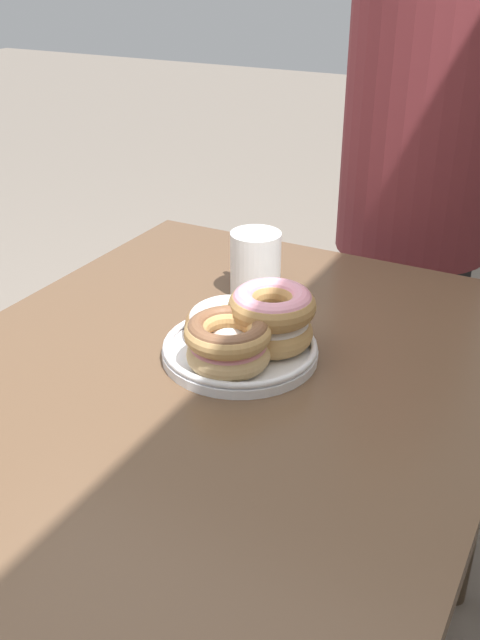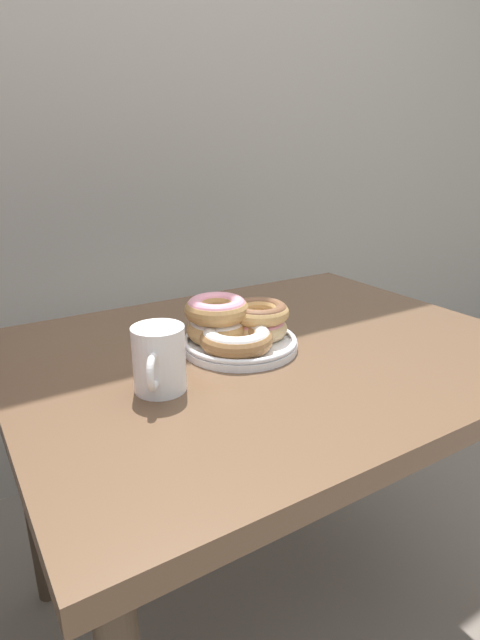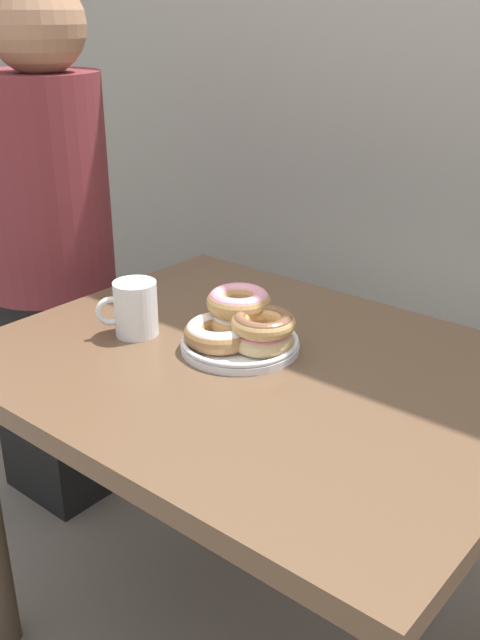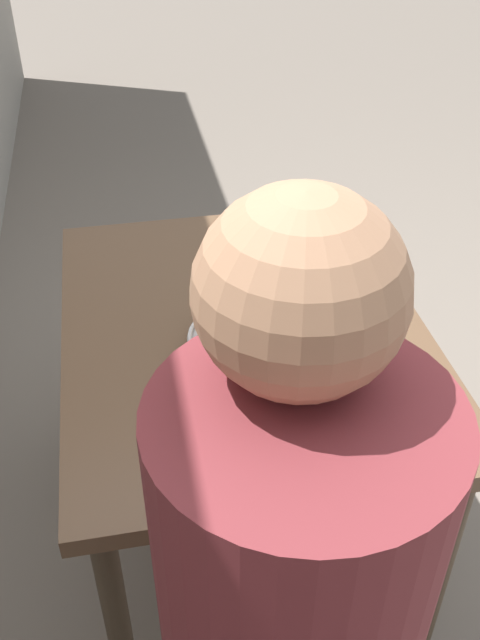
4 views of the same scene
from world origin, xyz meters
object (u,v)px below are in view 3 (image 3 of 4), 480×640
at_px(dining_table, 258,400).
at_px(person_figure, 44,251).
at_px(coffee_mug, 135,308).
at_px(donut_plate, 241,326).

bearing_deg(dining_table, person_figure, 173.62).
relative_size(dining_table, coffee_mug, 9.03).
bearing_deg(dining_table, coffee_mug, -167.01).
height_order(dining_table, coffee_mug, coffee_mug).
distance_m(coffee_mug, person_figure, 0.52).
xyz_separation_m(donut_plate, coffee_mug, (-0.20, -0.09, 0.01)).
bearing_deg(dining_table, donut_plate, 157.66).
bearing_deg(person_figure, dining_table, -6.38).
distance_m(dining_table, donut_plate, 0.14).
height_order(dining_table, donut_plate, donut_plate).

